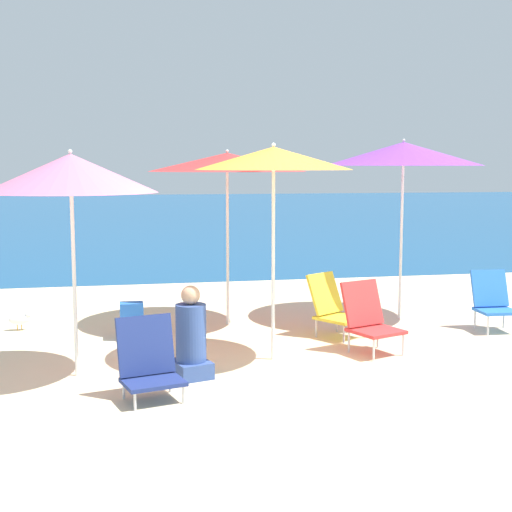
{
  "coord_description": "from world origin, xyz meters",
  "views": [
    {
      "loc": [
        -1.79,
        -6.1,
        2.02
      ],
      "look_at": [
        -0.19,
        1.86,
        1.0
      ],
      "focal_mm": 50.0,
      "sensor_mm": 36.0,
      "label": 1
    }
  ],
  "objects_px": {
    "beach_umbrella_pink": "(71,173)",
    "beach_chair_navy": "(149,361)",
    "beach_umbrella_red": "(227,162)",
    "beach_umbrella_purple": "(403,154)",
    "beach_chair_yellow": "(333,306)",
    "person_seated_near": "(191,339)",
    "backpack_blue": "(132,321)",
    "seagull": "(20,319)",
    "beach_chair_blue": "(493,300)",
    "beach_umbrella_orange": "(274,159)",
    "beach_chair_red": "(369,317)"
  },
  "relations": [
    {
      "from": "beach_chair_red",
      "to": "person_seated_near",
      "type": "distance_m",
      "value": 2.09
    },
    {
      "from": "beach_chair_blue",
      "to": "seagull",
      "type": "height_order",
      "value": "beach_chair_blue"
    },
    {
      "from": "beach_chair_yellow",
      "to": "backpack_blue",
      "type": "xyz_separation_m",
      "value": [
        -2.37,
        0.31,
        -0.15
      ]
    },
    {
      "from": "beach_chair_navy",
      "to": "beach_chair_yellow",
      "type": "relative_size",
      "value": 0.94
    },
    {
      "from": "beach_umbrella_orange",
      "to": "beach_umbrella_pink",
      "type": "height_order",
      "value": "beach_umbrella_orange"
    },
    {
      "from": "beach_chair_navy",
      "to": "beach_chair_blue",
      "type": "bearing_deg",
      "value": 8.02
    },
    {
      "from": "beach_umbrella_orange",
      "to": "beach_chair_yellow",
      "type": "bearing_deg",
      "value": 43.34
    },
    {
      "from": "beach_chair_red",
      "to": "beach_chair_navy",
      "type": "bearing_deg",
      "value": -176.66
    },
    {
      "from": "beach_umbrella_pink",
      "to": "beach_chair_red",
      "type": "distance_m",
      "value": 3.49
    },
    {
      "from": "beach_umbrella_pink",
      "to": "beach_umbrella_red",
      "type": "xyz_separation_m",
      "value": [
        1.8,
        1.97,
        0.12
      ]
    },
    {
      "from": "beach_chair_red",
      "to": "backpack_blue",
      "type": "height_order",
      "value": "beach_chair_red"
    },
    {
      "from": "beach_umbrella_pink",
      "to": "seagull",
      "type": "height_order",
      "value": "beach_umbrella_pink"
    },
    {
      "from": "beach_chair_yellow",
      "to": "beach_chair_blue",
      "type": "relative_size",
      "value": 1.03
    },
    {
      "from": "person_seated_near",
      "to": "backpack_blue",
      "type": "distance_m",
      "value": 1.75
    },
    {
      "from": "beach_chair_red",
      "to": "beach_chair_yellow",
      "type": "bearing_deg",
      "value": 80.82
    },
    {
      "from": "beach_chair_red",
      "to": "person_seated_near",
      "type": "bearing_deg",
      "value": 174.65
    },
    {
      "from": "person_seated_near",
      "to": "backpack_blue",
      "type": "height_order",
      "value": "person_seated_near"
    },
    {
      "from": "beach_umbrella_pink",
      "to": "beach_chair_navy",
      "type": "bearing_deg",
      "value": -50.99
    },
    {
      "from": "beach_chair_yellow",
      "to": "beach_umbrella_pink",
      "type": "bearing_deg",
      "value": 167.66
    },
    {
      "from": "beach_chair_yellow",
      "to": "person_seated_near",
      "type": "xyz_separation_m",
      "value": [
        -1.85,
        -1.35,
        0.01
      ]
    },
    {
      "from": "beach_chair_navy",
      "to": "beach_chair_red",
      "type": "bearing_deg",
      "value": 9.54
    },
    {
      "from": "beach_umbrella_red",
      "to": "beach_chair_blue",
      "type": "relative_size",
      "value": 3.05
    },
    {
      "from": "beach_chair_red",
      "to": "seagull",
      "type": "xyz_separation_m",
      "value": [
        -3.88,
        1.84,
        -0.25
      ]
    },
    {
      "from": "beach_umbrella_pink",
      "to": "beach_chair_yellow",
      "type": "relative_size",
      "value": 2.88
    },
    {
      "from": "beach_umbrella_pink",
      "to": "beach_chair_blue",
      "type": "bearing_deg",
      "value": 11.35
    },
    {
      "from": "beach_chair_navy",
      "to": "backpack_blue",
      "type": "height_order",
      "value": "beach_chair_navy"
    },
    {
      "from": "beach_umbrella_red",
      "to": "beach_chair_blue",
      "type": "xyz_separation_m",
      "value": [
        3.18,
        -0.97,
        -1.69
      ]
    },
    {
      "from": "beach_chair_blue",
      "to": "seagull",
      "type": "xyz_separation_m",
      "value": [
        -5.77,
        1.12,
        -0.24
      ]
    },
    {
      "from": "beach_umbrella_orange",
      "to": "beach_umbrella_red",
      "type": "distance_m",
      "value": 1.78
    },
    {
      "from": "beach_umbrella_red",
      "to": "beach_chair_navy",
      "type": "height_order",
      "value": "beach_umbrella_red"
    },
    {
      "from": "beach_umbrella_purple",
      "to": "beach_chair_yellow",
      "type": "relative_size",
      "value": 3.14
    },
    {
      "from": "beach_chair_navy",
      "to": "seagull",
      "type": "relative_size",
      "value": 2.65
    },
    {
      "from": "beach_umbrella_red",
      "to": "beach_chair_red",
      "type": "height_order",
      "value": "beach_umbrella_red"
    },
    {
      "from": "beach_chair_red",
      "to": "beach_chair_yellow",
      "type": "distance_m",
      "value": 0.81
    },
    {
      "from": "beach_umbrella_purple",
      "to": "beach_chair_navy",
      "type": "bearing_deg",
      "value": -142.23
    },
    {
      "from": "beach_chair_blue",
      "to": "beach_umbrella_purple",
      "type": "bearing_deg",
      "value": 137.42
    },
    {
      "from": "beach_umbrella_orange",
      "to": "backpack_blue",
      "type": "height_order",
      "value": "beach_umbrella_orange"
    },
    {
      "from": "beach_umbrella_purple",
      "to": "backpack_blue",
      "type": "height_order",
      "value": "beach_umbrella_purple"
    },
    {
      "from": "beach_umbrella_purple",
      "to": "beach_umbrella_pink",
      "type": "xyz_separation_m",
      "value": [
        -4.12,
        -1.87,
        -0.23
      ]
    },
    {
      "from": "beach_umbrella_purple",
      "to": "beach_chair_yellow",
      "type": "distance_m",
      "value": 2.32
    },
    {
      "from": "beach_umbrella_orange",
      "to": "person_seated_near",
      "type": "height_order",
      "value": "beach_umbrella_orange"
    },
    {
      "from": "beach_umbrella_red",
      "to": "beach_chair_red",
      "type": "bearing_deg",
      "value": -52.37
    },
    {
      "from": "beach_umbrella_pink",
      "to": "seagull",
      "type": "relative_size",
      "value": 8.11
    },
    {
      "from": "beach_chair_navy",
      "to": "backpack_blue",
      "type": "bearing_deg",
      "value": 77.66
    },
    {
      "from": "beach_umbrella_pink",
      "to": "beach_chair_blue",
      "type": "distance_m",
      "value": 5.32
    },
    {
      "from": "beach_chair_yellow",
      "to": "backpack_blue",
      "type": "height_order",
      "value": "beach_chair_yellow"
    },
    {
      "from": "beach_umbrella_orange",
      "to": "seagull",
      "type": "bearing_deg",
      "value": 145.35
    },
    {
      "from": "beach_umbrella_purple",
      "to": "beach_umbrella_pink",
      "type": "relative_size",
      "value": 1.09
    },
    {
      "from": "beach_umbrella_red",
      "to": "backpack_blue",
      "type": "height_order",
      "value": "beach_umbrella_red"
    },
    {
      "from": "beach_umbrella_purple",
      "to": "beach_chair_yellow",
      "type": "xyz_separation_m",
      "value": [
        -1.19,
        -0.8,
        -1.82
      ]
    }
  ]
}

